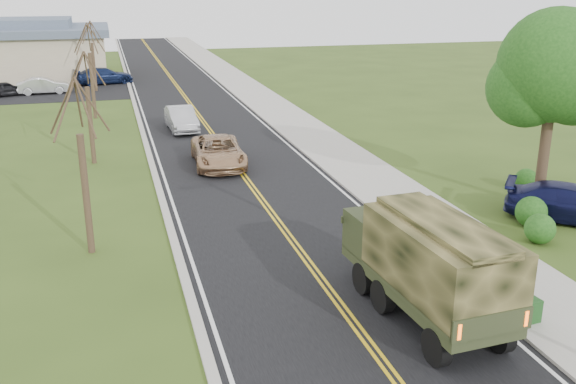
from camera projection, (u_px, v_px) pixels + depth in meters
name	position (u px, v px, depth m)	size (l,w,h in m)	color
road	(186.00, 99.00, 51.57)	(8.00, 120.00, 0.01)	black
curb_right	(237.00, 96.00, 52.62)	(0.30, 120.00, 0.12)	#9E998E
sidewalk_right	(258.00, 95.00, 53.07)	(3.20, 120.00, 0.10)	#9E998E
curb_left	(134.00, 101.00, 50.50)	(0.30, 120.00, 0.10)	#9E998E
leafy_tree	(554.00, 74.00, 25.24)	(4.83, 4.50, 8.10)	#38281C
bare_tree_a	(84.00, 180.00, 21.52)	(1.93, 2.26, 6.08)	#38281C
bare_tree_b	(90.00, 116.00, 32.54)	(1.83, 2.14, 5.73)	#38281C
bare_tree_c	(92.00, 78.00, 43.43)	(2.04, 2.39, 6.42)	#38281C
bare_tree_d	(94.00, 61.00, 54.48)	(1.88, 2.20, 5.91)	#38281C
military_truck	(428.00, 260.00, 17.39)	(2.58, 6.36, 3.11)	black
suv_champagne	(218.00, 152.00, 32.61)	(2.45, 5.31, 1.47)	tan
sedan_silver	(181.00, 119.00, 40.36)	(1.58, 4.53, 1.49)	#B1B2B7
pickup_navy	(572.00, 203.00, 25.01)	(2.04, 5.02, 1.46)	#0F1138
utility_box_far	(529.00, 310.00, 17.51)	(0.55, 0.45, 0.65)	#184418
lot_car_dark	(5.00, 89.00, 52.59)	(1.44, 3.58, 1.22)	black
lot_car_silver	(44.00, 86.00, 53.67)	(1.47, 4.21, 1.39)	silver
lot_car_navy	(104.00, 76.00, 58.88)	(2.13, 5.23, 1.52)	#111C3E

